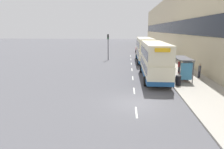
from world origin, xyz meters
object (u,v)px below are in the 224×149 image
(double_decker_bus_near, at_px, (154,60))
(double_decker_bus_ahead, at_px, (145,49))
(pedestrian_1, at_px, (179,66))
(litter_bin, at_px, (178,80))
(traffic_light_far_kerb, at_px, (108,43))
(pedestrian_at_shelter, at_px, (199,71))
(car_0, at_px, (139,49))
(bus_shelter, at_px, (184,65))

(double_decker_bus_near, xyz_separation_m, double_decker_bus_ahead, (-0.10, 12.82, 0.00))
(pedestrian_1, xyz_separation_m, litter_bin, (-1.59, -6.15, -0.35))
(traffic_light_far_kerb, bearing_deg, pedestrian_at_shelter, -48.80)
(pedestrian_1, bearing_deg, litter_bin, -104.51)
(pedestrian_at_shelter, bearing_deg, double_decker_bus_ahead, 114.03)
(car_0, height_order, traffic_light_far_kerb, traffic_light_far_kerb)
(litter_bin, bearing_deg, pedestrian_at_shelter, 47.75)
(double_decker_bus_ahead, bearing_deg, car_0, 90.23)
(bus_shelter, height_order, pedestrian_1, bus_shelter)
(litter_bin, relative_size, traffic_light_far_kerb, 0.21)
(bus_shelter, xyz_separation_m, car_0, (-3.45, 28.24, -0.99))
(double_decker_bus_ahead, distance_m, pedestrian_1, 10.69)
(double_decker_bus_near, relative_size, car_0, 2.34)
(double_decker_bus_near, relative_size, traffic_light_far_kerb, 2.08)
(double_decker_bus_near, distance_m, double_decker_bus_ahead, 12.82)
(double_decker_bus_near, bearing_deg, bus_shelter, -10.21)
(traffic_light_far_kerb, bearing_deg, litter_bin, -63.23)
(pedestrian_1, bearing_deg, double_decker_bus_ahead, 110.76)
(double_decker_bus_near, height_order, double_decker_bus_ahead, same)
(bus_shelter, bearing_deg, car_0, 96.97)
(pedestrian_at_shelter, distance_m, litter_bin, 5.00)
(traffic_light_far_kerb, bearing_deg, double_decker_bus_ahead, -13.83)
(pedestrian_at_shelter, xyz_separation_m, pedestrian_1, (-1.76, 2.46, 0.04))
(car_0, xyz_separation_m, pedestrian_1, (3.82, -24.75, 0.14))
(car_0, relative_size, traffic_light_far_kerb, 0.89)
(double_decker_bus_near, distance_m, traffic_light_far_kerb, 16.07)
(pedestrian_at_shelter, bearing_deg, car_0, 101.59)
(double_decker_bus_near, height_order, litter_bin, double_decker_bus_near)
(car_0, xyz_separation_m, traffic_light_far_kerb, (-6.72, -13.16, 2.45))
(car_0, height_order, pedestrian_at_shelter, car_0)
(double_decker_bus_near, bearing_deg, car_0, 90.32)
(pedestrian_1, relative_size, traffic_light_far_kerb, 0.35)
(bus_shelter, relative_size, pedestrian_1, 2.43)
(pedestrian_at_shelter, xyz_separation_m, litter_bin, (-3.35, -3.69, -0.31))
(bus_shelter, xyz_separation_m, double_decker_bus_ahead, (-3.39, 13.41, 0.41))
(bus_shelter, height_order, car_0, bus_shelter)
(car_0, bearing_deg, pedestrian_1, -81.23)
(double_decker_bus_ahead, relative_size, litter_bin, 10.28)
(bus_shelter, bearing_deg, pedestrian_1, 83.96)
(bus_shelter, height_order, double_decker_bus_near, double_decker_bus_near)
(double_decker_bus_ahead, relative_size, pedestrian_1, 6.26)
(double_decker_bus_near, height_order, pedestrian_at_shelter, double_decker_bus_near)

